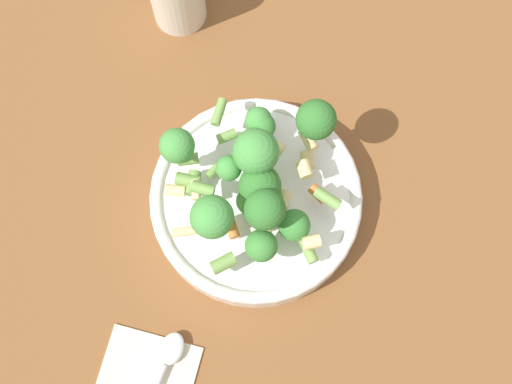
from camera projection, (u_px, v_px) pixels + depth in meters
The scene contains 4 objects.
ground_plane at pixel (256, 205), 0.82m from camera, with size 3.00×3.00×0.00m, color brown.
bowl at pixel (256, 200), 0.80m from camera, with size 0.24×0.24×0.04m.
pasta_salad at pixel (256, 180), 0.73m from camera, with size 0.21×0.20×0.10m.
spoon at pixel (157, 383), 0.75m from camera, with size 0.17×0.09×0.01m.
Camera 1 is at (-0.15, -0.15, 0.79)m, focal length 50.00 mm.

